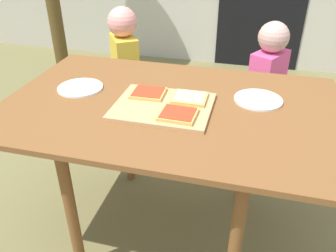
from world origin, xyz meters
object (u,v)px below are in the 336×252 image
at_px(pizza_slice_far_right, 190,98).
at_px(pizza_slice_far_left, 148,93).
at_px(garden_hose_coil, 83,64).
at_px(child_right, 266,87).
at_px(cutting_board, 163,106).
at_px(plate_white_right, 258,100).
at_px(plate_white_left, 80,88).
at_px(pizza_slice_near_right, 178,114).
at_px(dining_table, 170,121).
at_px(child_left, 125,70).

relative_size(pizza_slice_far_right, pizza_slice_far_left, 0.98).
bearing_deg(garden_hose_coil, pizza_slice_far_right, -51.51).
distance_m(pizza_slice_far_right, child_right, 0.85).
xyz_separation_m(cutting_board, plate_white_right, (0.39, 0.17, -0.00)).
bearing_deg(pizza_slice_far_left, plate_white_right, 10.97).
bearing_deg(plate_white_right, plate_white_left, -174.22).
bearing_deg(pizza_slice_far_right, garden_hose_coil, 128.49).
relative_size(pizza_slice_near_right, plate_white_right, 0.70).
bearing_deg(cutting_board, garden_hose_coil, 125.74).
bearing_deg(plate_white_right, pizza_slice_far_left, -169.03).
bearing_deg(plate_white_right, child_right, 85.40).
xyz_separation_m(pizza_slice_far_left, plate_white_right, (0.48, 0.09, -0.02)).
distance_m(pizza_slice_near_right, plate_white_right, 0.40).
bearing_deg(garden_hose_coil, dining_table, -53.33).
bearing_deg(plate_white_left, pizza_slice_far_right, -1.16).
bearing_deg(pizza_slice_near_right, dining_table, 117.22).
bearing_deg(pizza_slice_far_right, plate_white_left, 178.84).
relative_size(pizza_slice_near_right, pizza_slice_far_right, 1.02).
xyz_separation_m(cutting_board, pizza_slice_near_right, (0.08, -0.08, 0.02)).
xyz_separation_m(pizza_slice_near_right, pizza_slice_far_right, (0.02, 0.16, 0.00)).
bearing_deg(pizza_slice_far_left, pizza_slice_near_right, -42.26).
xyz_separation_m(child_left, child_right, (0.92, 0.03, -0.03)).
relative_size(dining_table, child_right, 1.52).
height_order(plate_white_right, child_left, child_left).
xyz_separation_m(plate_white_right, child_left, (-0.87, 0.62, -0.18)).
bearing_deg(pizza_slice_near_right, plate_white_right, 39.35).
distance_m(plate_white_right, child_right, 0.69).
bearing_deg(garden_hose_coil, plate_white_right, -45.62).
distance_m(plate_white_right, plate_white_left, 0.82).
distance_m(cutting_board, pizza_slice_far_right, 0.13).
relative_size(dining_table, garden_hose_coil, 4.48).
distance_m(dining_table, garden_hose_coil, 2.70).
xyz_separation_m(dining_table, garden_hose_coil, (-1.57, 2.10, -0.66)).
xyz_separation_m(dining_table, pizza_slice_far_right, (0.08, 0.03, 0.11)).
bearing_deg(plate_white_right, pizza_slice_far_right, -162.03).
relative_size(dining_table, cutting_board, 3.58).
xyz_separation_m(pizza_slice_far_right, plate_white_right, (0.29, 0.09, -0.02)).
bearing_deg(child_right, dining_table, -118.48).
height_order(pizza_slice_far_right, child_right, child_right).
bearing_deg(dining_table, plate_white_left, 174.51).
xyz_separation_m(plate_white_left, child_left, (-0.05, 0.70, -0.18)).
height_order(cutting_board, pizza_slice_near_right, pizza_slice_near_right).
bearing_deg(child_right, plate_white_right, -94.60).
distance_m(cutting_board, plate_white_left, 0.44).
distance_m(dining_table, child_left, 0.90).
bearing_deg(pizza_slice_near_right, child_right, 68.35).
bearing_deg(pizza_slice_far_left, garden_hose_coil, 125.13).
bearing_deg(pizza_slice_near_right, pizza_slice_far_right, 83.94).
bearing_deg(pizza_slice_far_right, plate_white_right, 17.97).
xyz_separation_m(pizza_slice_far_left, child_left, (-0.39, 0.71, -0.20)).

